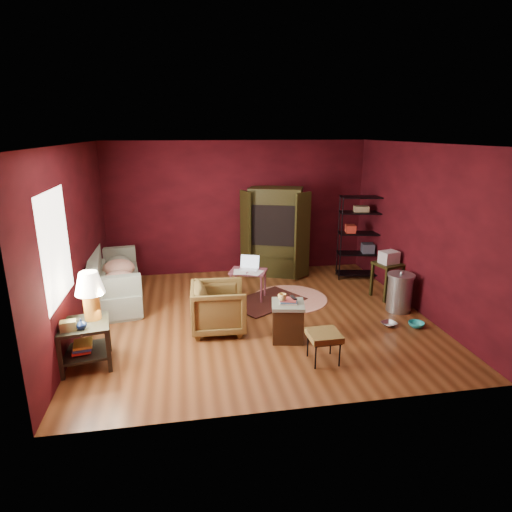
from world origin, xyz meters
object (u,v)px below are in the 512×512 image
(armchair, at_px, (219,305))
(laptop_desk, at_px, (248,273))
(sofa, at_px, (114,279))
(tv_armoire, at_px, (275,230))
(wire_shelving, at_px, (360,234))
(hamper, at_px, (288,320))
(side_table, at_px, (87,310))

(armchair, bearing_deg, laptop_desk, -25.51)
(sofa, xyz_separation_m, tv_armoire, (3.17, 0.96, 0.56))
(armchair, height_order, laptop_desk, armchair)
(armchair, distance_m, laptop_desk, 1.37)
(tv_armoire, distance_m, wire_shelving, 1.75)
(sofa, distance_m, hamper, 3.39)
(side_table, distance_m, wire_shelving, 5.54)
(side_table, distance_m, hamper, 2.78)
(armchair, relative_size, wire_shelving, 0.48)
(side_table, bearing_deg, wire_shelving, 28.71)
(sofa, xyz_separation_m, wire_shelving, (4.85, 0.46, 0.54))
(tv_armoire, relative_size, wire_shelving, 1.08)
(armchair, relative_size, tv_armoire, 0.44)
(sofa, relative_size, armchair, 2.52)
(hamper, distance_m, laptop_desk, 1.71)
(hamper, xyz_separation_m, tv_armoire, (0.44, 2.96, 0.67))
(armchair, height_order, wire_shelving, wire_shelving)
(laptop_desk, bearing_deg, armchair, -97.16)
(sofa, distance_m, laptop_desk, 2.42)
(armchair, xyz_separation_m, hamper, (0.98, -0.47, -0.11))
(hamper, bearing_deg, tv_armoire, 81.51)
(armchair, bearing_deg, sofa, 51.48)
(side_table, bearing_deg, hamper, 4.09)
(sofa, height_order, tv_armoire, tv_armoire)
(laptop_desk, height_order, tv_armoire, tv_armoire)
(sofa, distance_m, side_table, 2.23)
(sofa, relative_size, wire_shelving, 1.21)
(sofa, xyz_separation_m, armchair, (1.75, -1.54, 0.01))
(side_table, relative_size, hamper, 1.89)
(side_table, bearing_deg, armchair, 20.63)
(hamper, height_order, tv_armoire, tv_armoire)
(sofa, height_order, side_table, side_table)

